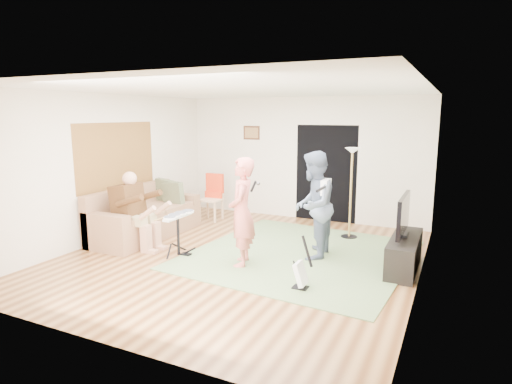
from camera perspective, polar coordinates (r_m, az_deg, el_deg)
floor at (r=7.15m, az=-2.08°, el=-8.68°), size 6.00×6.00×0.00m
walls at (r=6.83m, az=-2.16°, el=2.10°), size 5.50×6.00×2.70m
ceiling at (r=6.76m, az=-2.24°, el=13.48°), size 6.00×6.00×0.00m
window_blinds at (r=8.57m, az=-18.08°, el=4.63°), size 0.00×2.05×2.05m
doorway at (r=9.43m, az=9.31°, el=2.43°), size 2.10×0.00×2.10m
picture_frame at (r=10.00m, az=-0.60°, el=7.90°), size 0.42×0.03×0.32m
area_rug at (r=7.30m, az=5.90°, el=-8.26°), size 3.66×3.80×0.02m
sofa at (r=8.57m, az=-14.90°, el=-3.61°), size 0.96×2.33×0.94m
drummer at (r=7.77m, az=-15.63°, el=-3.46°), size 0.88×0.49×1.35m
drum_kit at (r=7.29m, az=-10.33°, el=-5.84°), size 0.40×0.71×0.73m
singer at (r=6.58m, az=-1.91°, el=-2.70°), size 0.60×0.72×1.69m
microphone at (r=6.41m, az=-0.34°, el=0.75°), size 0.06×0.06×0.24m
guitarist at (r=6.97m, az=7.64°, el=-1.77°), size 0.73×0.90×1.75m
guitar_held at (r=6.86m, az=9.30°, el=0.66°), size 0.14×0.60×0.26m
guitar_spare at (r=5.88m, az=6.04°, el=-10.80°), size 0.27×0.24×0.75m
torchiere_lamp at (r=8.17m, az=12.60°, el=2.00°), size 0.31×0.31×1.72m
dining_chair at (r=9.54m, az=-5.88°, el=-1.58°), size 0.46×0.48×1.02m
tv_cabinet at (r=6.93m, az=19.17°, el=-7.71°), size 0.40×1.40×0.50m
television at (r=6.78m, az=19.05°, el=-2.84°), size 0.06×1.07×0.58m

